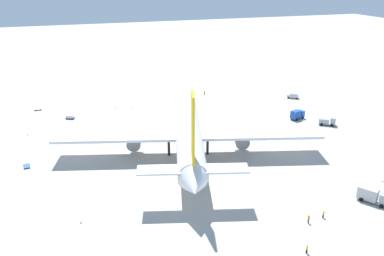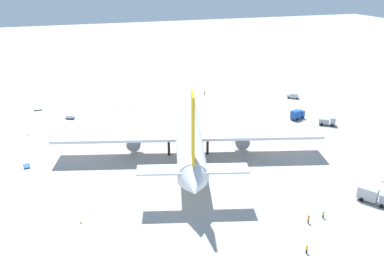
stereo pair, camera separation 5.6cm
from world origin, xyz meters
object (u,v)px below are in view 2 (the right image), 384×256
at_px(traffic_cone_4, 133,108).
at_px(airliner, 188,129).
at_px(service_truck_0, 328,121).
at_px(traffic_cone_0, 27,134).
at_px(baggage_cart_1, 27,166).
at_px(service_truck_3, 187,91).
at_px(ground_worker_3, 323,214).
at_px(ground_worker_2, 309,219).
at_px(ground_worker_0, 204,93).
at_px(ground_worker_1, 307,249).
at_px(service_van, 293,96).
at_px(traffic_cone_3, 383,181).
at_px(service_truck_5, 297,114).
at_px(traffic_cone_1, 81,222).
at_px(service_truck_4, 373,195).
at_px(traffic_cone_2, 115,108).
at_px(baggage_cart_0, 70,117).
at_px(baggage_cart_2, 38,110).

bearing_deg(traffic_cone_4, airliner, -170.25).
height_order(service_truck_0, traffic_cone_0, service_truck_0).
bearing_deg(baggage_cart_1, service_truck_3, -50.59).
height_order(ground_worker_3, traffic_cone_4, ground_worker_3).
relative_size(ground_worker_2, ground_worker_3, 1.11).
relative_size(ground_worker_0, ground_worker_1, 1.01).
distance_m(ground_worker_3, traffic_cone_0, 89.20).
distance_m(service_van, traffic_cone_3, 68.30).
xyz_separation_m(service_truck_0, ground_worker_1, (-53.63, 42.99, -0.55)).
bearing_deg(airliner, service_truck_5, -72.33).
relative_size(ground_worker_1, traffic_cone_4, 2.96).
bearing_deg(traffic_cone_3, ground_worker_2, 108.43).
xyz_separation_m(ground_worker_0, traffic_cone_1, (-76.51, 54.40, -0.56)).
relative_size(service_truck_0, service_truck_4, 0.82).
bearing_deg(traffic_cone_2, ground_worker_2, -162.87).
distance_m(airliner, service_truck_3, 55.90).
bearing_deg(service_truck_4, service_truck_3, 8.28).
distance_m(service_truck_5, ground_worker_3, 59.67).
relative_size(airliner, baggage_cart_0, 20.82).
bearing_deg(ground_worker_0, ground_worker_3, 175.40).
relative_size(ground_worker_2, traffic_cone_2, 3.24).
bearing_deg(baggage_cart_2, service_van, -99.82).
bearing_deg(traffic_cone_1, service_truck_0, -68.77).
xyz_separation_m(service_truck_5, ground_worker_3, (-53.13, 27.15, -0.86)).
xyz_separation_m(service_van, baggage_cart_2, (16.50, 95.36, -0.77)).
bearing_deg(traffic_cone_1, traffic_cone_0, 12.84).
relative_size(service_truck_4, traffic_cone_4, 12.24).
xyz_separation_m(ground_worker_2, traffic_cone_2, (84.26, 25.97, -0.64)).
distance_m(service_truck_3, baggage_cart_0, 48.65).
bearing_deg(baggage_cart_1, traffic_cone_1, -159.32).
bearing_deg(baggage_cart_1, service_truck_5, -83.83).
bearing_deg(service_truck_3, traffic_cone_2, 105.99).
height_order(service_truck_0, baggage_cart_0, service_truck_0).
distance_m(service_truck_5, baggage_cart_0, 77.14).
distance_m(baggage_cart_1, traffic_cone_4, 51.91).
distance_m(ground_worker_2, traffic_cone_2, 88.18).
xyz_separation_m(baggage_cart_2, traffic_cone_4, (-8.67, -32.91, 0.01)).
xyz_separation_m(ground_worker_1, ground_worker_3, (8.55, -9.51, -0.01)).
height_order(ground_worker_3, traffic_cone_3, ground_worker_3).
height_order(baggage_cart_0, traffic_cone_1, baggage_cart_0).
xyz_separation_m(service_truck_4, traffic_cone_1, (12.08, 60.84, -1.45)).
height_order(service_van, baggage_cart_2, service_van).
xyz_separation_m(ground_worker_1, traffic_cone_3, (16.74, -32.07, -0.55)).
height_order(traffic_cone_1, traffic_cone_4, same).
distance_m(airliner, traffic_cone_3, 50.18).
bearing_deg(service_truck_3, service_van, -114.97).
height_order(ground_worker_1, traffic_cone_1, ground_worker_1).
height_order(service_truck_0, ground_worker_1, service_truck_0).
height_order(ground_worker_3, traffic_cone_2, ground_worker_3).
height_order(baggage_cart_0, baggage_cart_2, baggage_cart_0).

